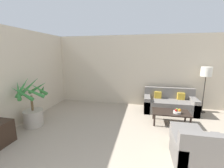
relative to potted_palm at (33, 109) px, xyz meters
The scene contains 11 objects.
wall_back 4.10m from the potted_palm, 37.74° to the left, with size 8.79×0.06×2.70m.
potted_palm is the anchor object (origin of this frame).
sofa_loveseat 4.34m from the potted_palm, 25.82° to the left, with size 1.73×0.79×0.81m.
floor_lamp 5.51m from the potted_palm, 22.72° to the left, with size 0.34×0.34×1.58m.
coffee_table 3.91m from the potted_palm, 13.74° to the left, with size 1.02×0.59×0.36m.
fruit_bowl 4.04m from the potted_palm, 12.16° to the left, with size 0.21×0.21×0.06m.
apple_red 4.00m from the potted_palm, 12.04° to the left, with size 0.07×0.07×0.07m.
apple_green 4.05m from the potted_palm, 12.83° to the left, with size 0.07×0.07×0.07m.
orange_fruit 4.09m from the potted_palm, 11.88° to the left, with size 0.08×0.08×0.08m.
armchair 4.11m from the potted_palm, 10.51° to the right, with size 0.91×0.79×0.78m.
ottoman 3.98m from the potted_palm, ahead, with size 0.62×0.50×0.38m.
Camera 1 is at (-0.19, 0.11, 1.99)m, focal length 24.00 mm.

